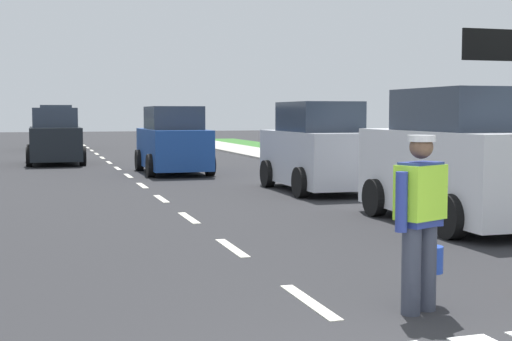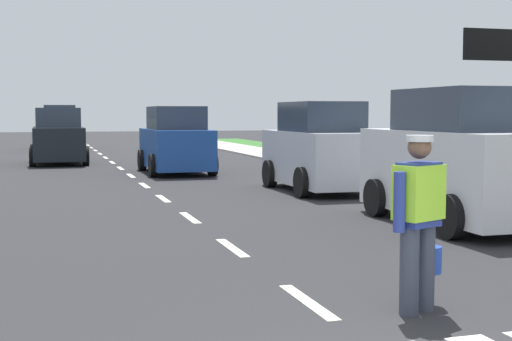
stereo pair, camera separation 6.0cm
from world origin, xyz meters
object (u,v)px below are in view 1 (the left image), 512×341
at_px(car_parked_far, 317,150).
at_px(car_oncoming_third, 56,129).
at_px(lane_direction_sign, 502,79).
at_px(car_oncoming_second, 55,138).
at_px(road_worker, 421,214).
at_px(car_outgoing_far, 173,142).
at_px(car_parked_curbside, 460,162).

height_order(car_parked_far, car_oncoming_third, car_oncoming_third).
bearing_deg(lane_direction_sign, car_oncoming_second, 110.56).
xyz_separation_m(road_worker, car_parked_far, (2.97, 10.16, 0.06)).
bearing_deg(car_outgoing_far, car_parked_far, -68.55).
height_order(car_oncoming_second, car_parked_curbside, car_parked_curbside).
relative_size(car_oncoming_second, car_parked_far, 0.98).
bearing_deg(car_oncoming_second, car_oncoming_third, 88.43).
bearing_deg(road_worker, car_oncoming_second, 97.44).
relative_size(car_oncoming_second, car_oncoming_third, 0.95).
distance_m(lane_direction_sign, car_parked_curbside, 1.51).
height_order(car_outgoing_far, car_oncoming_third, car_oncoming_third).
bearing_deg(car_parked_curbside, lane_direction_sign, -53.61).
bearing_deg(car_parked_far, car_oncoming_second, 116.99).
bearing_deg(car_parked_far, road_worker, -106.29).
distance_m(car_parked_far, car_oncoming_third, 22.92).
xyz_separation_m(car_outgoing_far, car_parked_far, (2.38, -6.07, 0.03)).
xyz_separation_m(road_worker, car_oncoming_second, (-2.81, 21.52, 0.02)).
distance_m(lane_direction_sign, car_oncoming_second, 18.69).
relative_size(lane_direction_sign, car_oncoming_second, 0.84).
bearing_deg(lane_direction_sign, car_parked_far, 97.13).
relative_size(car_outgoing_far, car_parked_curbside, 0.99).
height_order(lane_direction_sign, car_parked_curbside, lane_direction_sign).
bearing_deg(car_oncoming_second, road_worker, -82.56).
bearing_deg(car_parked_far, car_parked_curbside, -86.28).
relative_size(car_parked_far, car_parked_curbside, 0.96).
height_order(lane_direction_sign, car_outgoing_far, lane_direction_sign).
height_order(car_oncoming_second, car_outgoing_far, car_outgoing_far).
bearing_deg(lane_direction_sign, car_oncoming_third, 102.43).
xyz_separation_m(car_oncoming_second, car_outgoing_far, (3.40, -5.29, 0.01)).
relative_size(lane_direction_sign, car_parked_curbside, 0.79).
xyz_separation_m(car_parked_far, car_oncoming_third, (-5.48, 22.26, 0.06)).
bearing_deg(car_oncoming_third, lane_direction_sign, -77.57).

